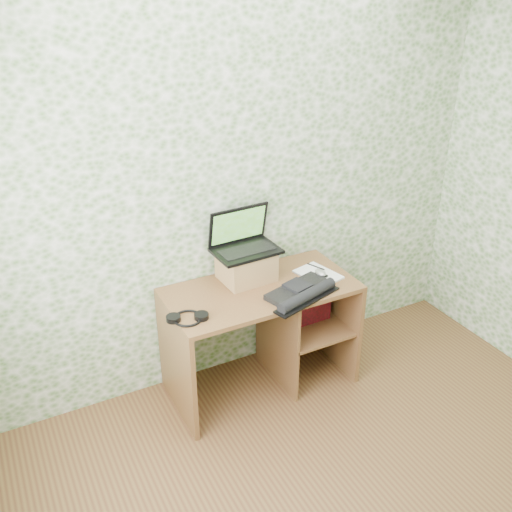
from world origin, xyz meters
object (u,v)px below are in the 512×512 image
desk (269,319)px  keyboard (302,292)px  notepad (318,274)px  riser (246,266)px  laptop (243,240)px

desk → keyboard: bearing=-66.6°
notepad → desk: bearing=156.9°
desk → keyboard: size_ratio=2.40×
desk → riser: (-0.11, 0.12, 0.36)m
desk → riser: size_ratio=3.75×
desk → riser: riser is taller
riser → laptop: 0.17m
keyboard → notepad: size_ratio=1.77×
laptop → keyboard: size_ratio=0.84×
riser → laptop: (0.00, 0.04, 0.16)m
laptop → notepad: bearing=-29.4°
laptop → notepad: 0.55m
desk → notepad: 0.43m
laptop → keyboard: laptop is taller
desk → notepad: notepad is taller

